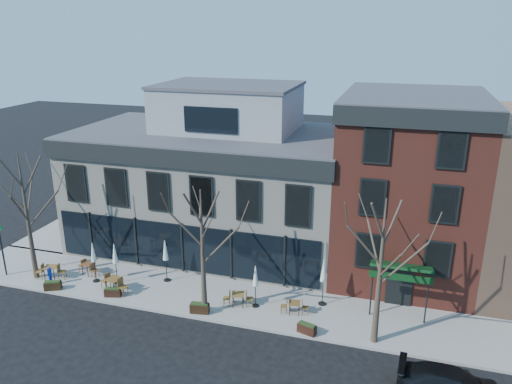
# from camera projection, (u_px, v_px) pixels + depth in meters

# --- Properties ---
(ground) EXTENTS (120.00, 120.00, 0.00)m
(ground) POSITION_uv_depth(u_px,v_px,m) (184.00, 274.00, 31.50)
(ground) COLOR black
(ground) RESTS_ON ground
(sidewalk_front) EXTENTS (33.50, 4.70, 0.15)m
(sidewalk_front) POSITION_uv_depth(u_px,v_px,m) (221.00, 298.00, 28.64)
(sidewalk_front) COLOR gray
(sidewalk_front) RESTS_ON ground
(sidewalk_side) EXTENTS (4.50, 12.00, 0.15)m
(sidewalk_side) POSITION_uv_depth(u_px,v_px,m) (87.00, 220.00, 39.99)
(sidewalk_side) COLOR gray
(sidewalk_side) RESTS_ON ground
(corner_building) EXTENTS (18.39, 10.39, 11.10)m
(corner_building) POSITION_uv_depth(u_px,v_px,m) (213.00, 180.00, 34.57)
(corner_building) COLOR beige
(corner_building) RESTS_ON ground
(red_brick_building) EXTENTS (8.20, 11.78, 11.18)m
(red_brick_building) POSITION_uv_depth(u_px,v_px,m) (408.00, 185.00, 30.67)
(red_brick_building) COLOR maroon
(red_brick_building) RESTS_ON ground
(tree_corner) EXTENTS (3.93, 3.98, 7.92)m
(tree_corner) POSITION_uv_depth(u_px,v_px,m) (27.00, 215.00, 29.55)
(tree_corner) COLOR #382B21
(tree_corner) RESTS_ON sidewalk_front
(tree_mid) EXTENTS (3.50, 3.55, 7.04)m
(tree_mid) POSITION_uv_depth(u_px,v_px,m) (203.00, 251.00, 25.93)
(tree_mid) COLOR #382B21
(tree_mid) RESTS_ON sidewalk_front
(tree_right) EXTENTS (3.72, 3.77, 7.48)m
(tree_right) POSITION_uv_depth(u_px,v_px,m) (380.00, 271.00, 23.40)
(tree_right) COLOR #382B21
(tree_right) RESTS_ON sidewalk_front
(sign_pole) EXTENTS (0.50, 0.10, 3.40)m
(sign_pole) POSITION_uv_depth(u_px,v_px,m) (2.00, 247.00, 30.52)
(sign_pole) COLOR black
(sign_pole) RESTS_ON sidewalk_front
(call_box) EXTENTS (0.25, 0.24, 1.19)m
(call_box) POSITION_uv_depth(u_px,v_px,m) (50.00, 275.00, 29.74)
(call_box) COLOR #0B2493
(call_box) RESTS_ON sidewalk_front
(cafe_set_0) EXTENTS (1.88, 0.92, 0.96)m
(cafe_set_0) POSITION_uv_depth(u_px,v_px,m) (51.00, 271.00, 30.54)
(cafe_set_0) COLOR brown
(cafe_set_0) RESTS_ON sidewalk_front
(cafe_set_1) EXTENTS (1.72, 0.93, 0.88)m
(cafe_set_1) POSITION_uv_depth(u_px,v_px,m) (89.00, 267.00, 31.09)
(cafe_set_1) COLOR brown
(cafe_set_1) RESTS_ON sidewalk_front
(cafe_set_2) EXTENTS (2.01, 1.01, 1.03)m
(cafe_set_2) POSITION_uv_depth(u_px,v_px,m) (114.00, 283.00, 29.03)
(cafe_set_2) COLOR brown
(cafe_set_2) RESTS_ON sidewalk_front
(cafe_set_4) EXTENTS (1.75, 0.83, 0.89)m
(cafe_set_4) POSITION_uv_depth(u_px,v_px,m) (238.00, 298.00, 27.62)
(cafe_set_4) COLOR brown
(cafe_set_4) RESTS_ON sidewalk_front
(cafe_set_5) EXTENTS (1.58, 0.71, 0.81)m
(cafe_set_5) POSITION_uv_depth(u_px,v_px,m) (294.00, 306.00, 26.87)
(cafe_set_5) COLOR brown
(cafe_set_5) RESTS_ON sidewalk_front
(umbrella_0) EXTENTS (0.41, 0.41, 2.56)m
(umbrella_0) POSITION_uv_depth(u_px,v_px,m) (93.00, 254.00, 29.79)
(umbrella_0) COLOR black
(umbrella_0) RESTS_ON sidewalk_front
(umbrella_1) EXTENTS (0.41, 0.41, 2.57)m
(umbrella_1) POSITION_uv_depth(u_px,v_px,m) (115.00, 256.00, 29.60)
(umbrella_1) COLOR black
(umbrella_1) RESTS_ON sidewalk_front
(umbrella_2) EXTENTS (0.43, 0.43, 2.68)m
(umbrella_2) POSITION_uv_depth(u_px,v_px,m) (165.00, 252.00, 29.85)
(umbrella_2) COLOR black
(umbrella_2) RESTS_ON sidewalk_front
(umbrella_3) EXTENTS (0.40, 0.40, 2.49)m
(umbrella_3) POSITION_uv_depth(u_px,v_px,m) (255.00, 278.00, 27.11)
(umbrella_3) COLOR black
(umbrella_3) RESTS_ON sidewalk_front
(umbrella_4) EXTENTS (0.44, 0.44, 2.78)m
(umbrella_4) POSITION_uv_depth(u_px,v_px,m) (324.00, 273.00, 27.25)
(umbrella_4) COLOR black
(umbrella_4) RESTS_ON sidewalk_front
(planter_0) EXTENTS (1.03, 0.74, 0.54)m
(planter_0) POSITION_uv_depth(u_px,v_px,m) (53.00, 285.00, 29.33)
(planter_0) COLOR black
(planter_0) RESTS_ON sidewalk_front
(planter_1) EXTENTS (0.99, 0.59, 0.52)m
(planter_1) POSITION_uv_depth(u_px,v_px,m) (113.00, 292.00, 28.62)
(planter_1) COLOR black
(planter_1) RESTS_ON sidewalk_front
(planter_2) EXTENTS (1.09, 0.57, 0.58)m
(planter_2) POSITION_uv_depth(u_px,v_px,m) (200.00, 308.00, 26.98)
(planter_2) COLOR black
(planter_2) RESTS_ON sidewalk_front
(planter_3) EXTENTS (1.03, 0.65, 0.54)m
(planter_3) POSITION_uv_depth(u_px,v_px,m) (307.00, 328.00, 25.19)
(planter_3) COLOR black
(planter_3) RESTS_ON sidewalk_front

